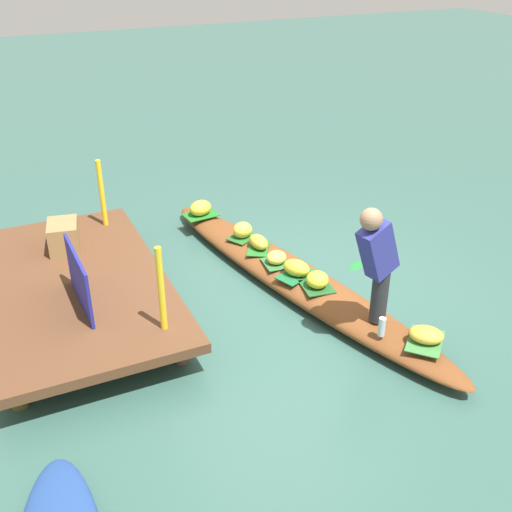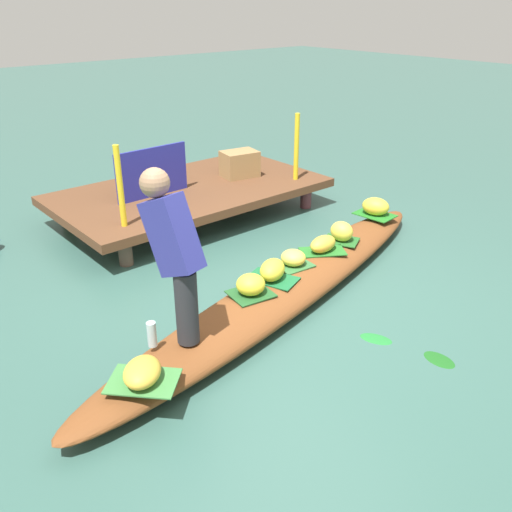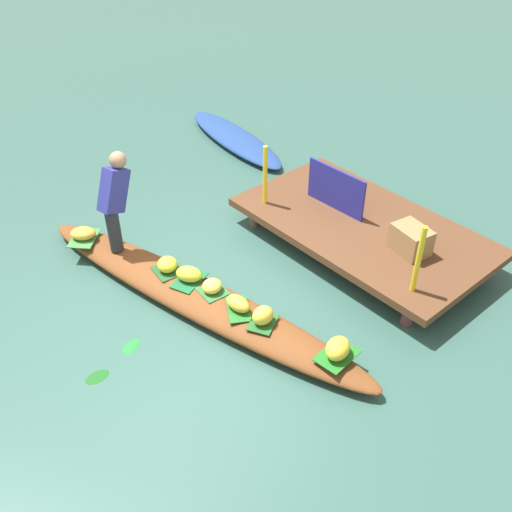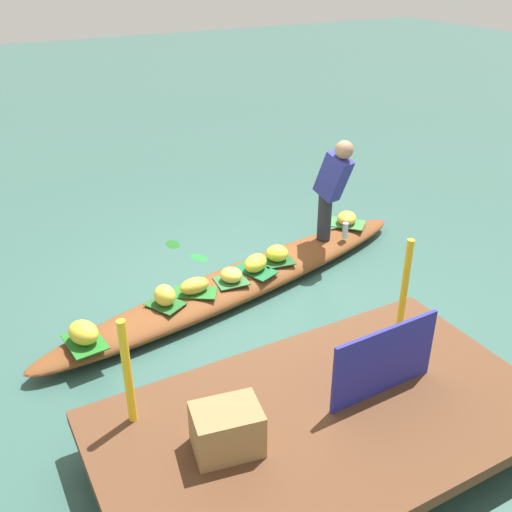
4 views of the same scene
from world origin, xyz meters
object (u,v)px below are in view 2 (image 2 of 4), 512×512
object	(u,v)px
vendor_boat	(287,288)
banana_bunch_2	(293,258)
banana_bunch_1	(251,284)
market_banner	(152,172)
banana_bunch_6	(142,372)
banana_bunch_4	(342,231)
banana_bunch_0	(376,206)
produce_crate	(240,164)
vendor_person	(174,249)
banana_bunch_5	(323,244)
banana_bunch_3	(272,270)
water_bottle	(152,334)

from	to	relation	value
vendor_boat	banana_bunch_2	bearing A→B (deg)	20.71
banana_bunch_1	market_banner	world-z (taller)	market_banner
vendor_boat	banana_bunch_6	size ratio (longest dim) A/B	15.08
banana_bunch_4	banana_bunch_0	bearing A→B (deg)	15.79
banana_bunch_4	market_banner	bearing A→B (deg)	113.67
produce_crate	vendor_person	bearing A→B (deg)	-135.98
banana_bunch_6	banana_bunch_0	bearing A→B (deg)	14.61
vendor_person	produce_crate	xyz separation A→B (m)	(2.50, 2.42, -0.40)
produce_crate	banana_bunch_5	bearing A→B (deg)	-107.58
banana_bunch_3	vendor_person	world-z (taller)	vendor_person
banana_bunch_1	banana_bunch_6	distance (m)	1.32
vendor_boat	banana_bunch_5	xyz separation A→B (m)	(0.61, 0.15, 0.20)
banana_bunch_2	banana_bunch_3	distance (m)	0.34
banana_bunch_0	banana_bunch_1	size ratio (longest dim) A/B	1.26
banana_bunch_2	banana_bunch_4	xyz separation A→B (m)	(0.75, 0.09, 0.03)
vendor_boat	banana_bunch_4	bearing A→B (deg)	0.37
banana_bunch_5	banana_bunch_4	bearing A→B (deg)	10.12
banana_bunch_3	produce_crate	world-z (taller)	produce_crate
market_banner	banana_bunch_3	bearing A→B (deg)	-95.93
banana_bunch_1	banana_bunch_5	bearing A→B (deg)	10.04
banana_bunch_0	banana_bunch_4	size ratio (longest dim) A/B	1.28
vendor_person	market_banner	bearing A→B (deg)	62.88
banana_bunch_0	banana_bunch_5	world-z (taller)	banana_bunch_0
banana_bunch_1	banana_bunch_4	distance (m)	1.41
banana_bunch_3	banana_bunch_6	xyz separation A→B (m)	(-1.56, -0.50, -0.02)
produce_crate	banana_bunch_4	bearing A→B (deg)	-99.23
vendor_boat	produce_crate	xyz separation A→B (m)	(1.27, 2.24, 0.41)
banana_bunch_1	banana_bunch_2	bearing A→B (deg)	14.13
banana_bunch_5	market_banner	world-z (taller)	market_banner
banana_bunch_2	banana_bunch_3	xyz separation A→B (m)	(-0.33, -0.08, 0.01)
vendor_person	banana_bunch_3	bearing A→B (deg)	11.46
banana_bunch_2	market_banner	size ratio (longest dim) A/B	0.25
banana_bunch_0	water_bottle	xyz separation A→B (m)	(-3.21, -0.60, -0.01)
banana_bunch_4	banana_bunch_5	bearing A→B (deg)	-169.88
banana_bunch_1	water_bottle	bearing A→B (deg)	-173.49
banana_bunch_5	vendor_person	world-z (taller)	vendor_person
banana_bunch_6	water_bottle	distance (m)	0.40
vendor_boat	vendor_person	world-z (taller)	vendor_person
banana_bunch_6	produce_crate	xyz separation A→B (m)	(2.96, 2.70, 0.22)
vendor_boat	market_banner	size ratio (longest dim) A/B	5.18
vendor_person	produce_crate	bearing A→B (deg)	44.02
vendor_boat	water_bottle	xyz separation A→B (m)	(-1.44, -0.15, 0.21)
vendor_boat	banana_bunch_4	size ratio (longest dim) A/B	19.90
banana_bunch_4	banana_bunch_5	distance (m)	0.34
banana_bunch_0	vendor_boat	bearing A→B (deg)	-165.91
market_banner	produce_crate	size ratio (longest dim) A/B	2.08
banana_bunch_6	produce_crate	bearing A→B (deg)	42.32
banana_bunch_0	banana_bunch_5	distance (m)	1.20
banana_bunch_0	water_bottle	distance (m)	3.27
banana_bunch_0	banana_bunch_5	bearing A→B (deg)	-165.80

